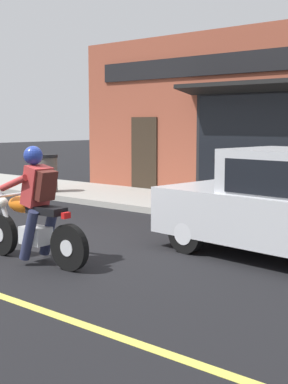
# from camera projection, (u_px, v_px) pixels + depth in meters

# --- Properties ---
(ground_plane) EXTENTS (80.00, 80.00, 0.00)m
(ground_plane) POSITION_uv_depth(u_px,v_px,m) (38.00, 247.00, 8.35)
(ground_plane) COLOR black
(sidewalk_curb) EXTENTS (2.60, 22.00, 0.14)m
(sidewalk_curb) POSITION_uv_depth(u_px,v_px,m) (112.00, 195.00, 13.91)
(sidewalk_curb) COLOR #9E9B93
(sidewalk_curb) RESTS_ON ground
(storefront_building) EXTENTS (1.25, 9.67, 4.20)m
(storefront_building) POSITION_uv_depth(u_px,v_px,m) (235.00, 116.00, 13.06)
(storefront_building) COLOR brown
(storefront_building) RESTS_ON ground
(motorcycle_with_rider) EXTENTS (0.57, 2.02, 1.62)m
(motorcycle_with_rider) POSITION_uv_depth(u_px,v_px,m) (34.00, 215.00, 7.34)
(motorcycle_with_rider) COLOR black
(motorcycle_with_rider) RESTS_ON ground
(fire_hydrant) EXTENTS (0.36, 0.24, 0.88)m
(fire_hydrant) POSITION_uv_depth(u_px,v_px,m) (260.00, 194.00, 10.24)
(fire_hydrant) COLOR red
(fire_hydrant) RESTS_ON sidewalk_curb
(trash_bin) EXTENTS (0.56, 0.56, 0.98)m
(trash_bin) POSITION_uv_depth(u_px,v_px,m) (47.00, 173.00, 14.03)
(trash_bin) COLOR #514C47
(trash_bin) RESTS_ON sidewalk_curb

